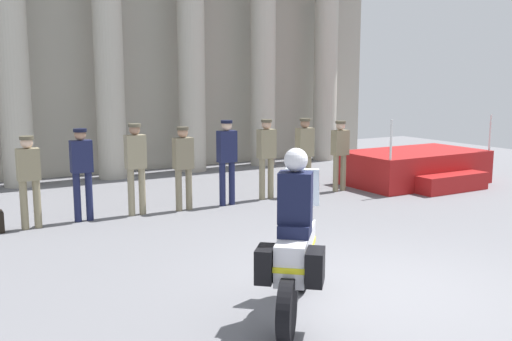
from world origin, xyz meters
TOP-DOWN VIEW (x-y plane):
  - ground_plane at (0.00, 0.00)m, footprint 28.00×28.00m
  - colonnade_backdrop at (0.61, 10.29)m, footprint 15.72×1.60m
  - reviewing_stand at (5.78, 5.11)m, footprint 3.48×2.47m
  - officer_in_row_0 at (-3.31, 5.35)m, footprint 0.38×0.24m
  - officer_in_row_1 at (-2.37, 5.44)m, footprint 0.38×0.24m
  - officer_in_row_2 at (-1.36, 5.41)m, footprint 0.38×0.24m
  - officer_in_row_3 at (-0.41, 5.32)m, footprint 0.38×0.24m
  - officer_in_row_4 at (0.56, 5.31)m, footprint 0.38×0.24m
  - officer_in_row_5 at (1.58, 5.42)m, footprint 0.38×0.24m
  - officer_in_row_6 at (2.54, 5.35)m, footprint 0.38×0.24m
  - officer_in_row_7 at (3.53, 5.34)m, footprint 0.38×0.24m
  - motorcycle_with_rider at (-1.38, -0.10)m, footprint 1.46×1.65m
  - briefcase_on_ground at (-3.81, 5.41)m, footprint 0.10×0.32m

SIDE VIEW (x-z plane):
  - ground_plane at x=0.00m, z-range 0.00..0.00m
  - briefcase_on_ground at x=-3.81m, z-range 0.00..0.36m
  - reviewing_stand at x=5.78m, z-range -0.46..1.26m
  - motorcycle_with_rider at x=-1.38m, z-range -0.16..1.74m
  - officer_in_row_0 at x=-3.31m, z-range 0.15..1.79m
  - officer_in_row_7 at x=3.53m, z-range 0.15..1.80m
  - officer_in_row_3 at x=-0.41m, z-range 0.15..1.83m
  - officer_in_row_1 at x=-2.37m, z-range 0.16..1.88m
  - officer_in_row_6 at x=2.54m, z-range 0.16..1.90m
  - officer_in_row_5 at x=1.58m, z-range 0.16..1.91m
  - officer_in_row_4 at x=0.56m, z-range 0.16..1.93m
  - officer_in_row_2 at x=-1.36m, z-range 0.16..1.93m
  - colonnade_backdrop at x=0.61m, z-range 0.20..7.77m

